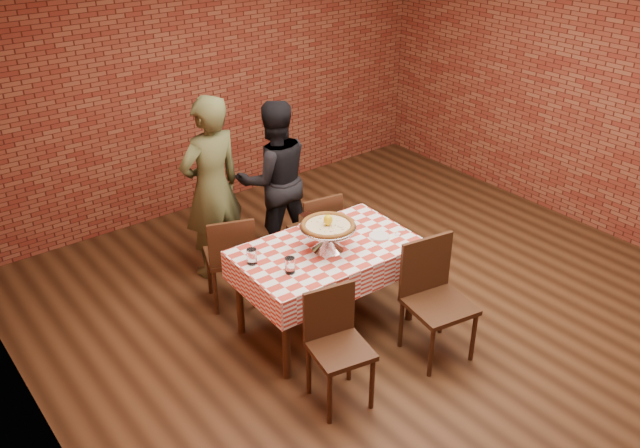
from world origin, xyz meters
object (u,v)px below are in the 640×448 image
at_px(water_glass_right, 252,256).
at_px(diner_olive, 212,188).
at_px(table, 327,288).
at_px(condiment_caddy, 306,222).
at_px(chair_far_left, 230,258).
at_px(pizza, 328,226).
at_px(chair_near_left, 340,352).
at_px(pizza_stand, 328,238).
at_px(chair_far_right, 314,233).
at_px(water_glass_left, 290,265).
at_px(chair_near_right, 439,304).
at_px(diner_black, 274,179).

bearing_deg(water_glass_right, diner_olive, 74.42).
height_order(table, condiment_caddy, condiment_caddy).
bearing_deg(condiment_caddy, chair_far_left, 131.24).
distance_m(pizza, chair_near_left, 1.01).
xyz_separation_m(pizza_stand, diner_olive, (-0.26, 1.34, -0.00)).
bearing_deg(chair_far_right, condiment_caddy, 55.51).
xyz_separation_m(table, chair_near_left, (-0.47, -0.75, 0.06)).
relative_size(pizza_stand, water_glass_left, 3.67).
height_order(table, water_glass_right, water_glass_right).
relative_size(pizza, condiment_caddy, 3.00).
bearing_deg(water_glass_right, condiment_caddy, 15.24).
relative_size(table, water_glass_right, 11.55).
bearing_deg(table, pizza, -111.49).
bearing_deg(chair_near_right, pizza_stand, 130.95).
xyz_separation_m(water_glass_right, chair_near_left, (0.12, -0.90, -0.38)).
bearing_deg(chair_near_right, pizza, 130.95).
relative_size(chair_near_left, chair_far_right, 1.01).
relative_size(water_glass_left, water_glass_right, 1.00).
height_order(chair_near_left, chair_far_right, chair_near_left).
xyz_separation_m(condiment_caddy, chair_near_right, (0.41, -1.13, -0.36)).
bearing_deg(condiment_caddy, chair_near_left, -119.48).
height_order(water_glass_right, chair_near_left, water_glass_right).
distance_m(pizza, chair_near_right, 1.03).
bearing_deg(table, chair_near_left, -122.22).
distance_m(chair_near_left, chair_far_left, 1.55).
xyz_separation_m(chair_near_right, diner_black, (-0.07, 2.09, 0.30)).
xyz_separation_m(chair_near_right, chair_far_left, (-0.88, 1.60, -0.03)).
bearing_deg(pizza_stand, table, 68.51).
relative_size(chair_near_left, diner_olive, 0.51).
relative_size(table, chair_near_right, 1.49).
distance_m(pizza_stand, pizza, 0.10).
relative_size(water_glass_right, chair_far_left, 0.14).
distance_m(condiment_caddy, chair_near_right, 1.25).
xyz_separation_m(table, chair_near_right, (0.45, -0.80, 0.09)).
bearing_deg(water_glass_right, chair_near_right, -42.41).
relative_size(chair_far_right, diner_olive, 0.50).
height_order(pizza_stand, diner_black, diner_black).
bearing_deg(diner_olive, pizza_stand, 94.58).
xyz_separation_m(table, chair_far_right, (0.41, 0.71, 0.05)).
bearing_deg(chair_far_right, chair_near_right, 100.91).
bearing_deg(water_glass_left, condiment_caddy, 42.67).
relative_size(chair_far_left, diner_olive, 0.51).
bearing_deg(chair_near_left, chair_near_right, 8.25).
bearing_deg(table, condiment_caddy, 81.69).
height_order(pizza, water_glass_right, pizza).
xyz_separation_m(pizza, diner_olive, (-0.26, 1.34, -0.11)).
height_order(condiment_caddy, chair_near_left, condiment_caddy).
xyz_separation_m(water_glass_right, diner_black, (0.98, 1.14, -0.05)).
bearing_deg(diner_black, water_glass_left, 74.64).
bearing_deg(chair_far_right, water_glass_right, 38.23).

